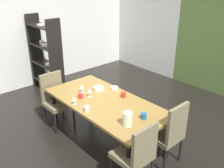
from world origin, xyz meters
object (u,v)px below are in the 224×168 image
chair_right_far (169,132)px  serving_bowl_south (114,88)px  chair_left_near (55,98)px  cup_north (87,109)px  dining_table (105,105)px  pitcher_west (128,119)px  wine_glass_near_shelf (74,99)px  cup_corner (81,96)px  wine_glass_center (89,91)px  serving_bowl_left (99,88)px  cup_rear (144,116)px  chair_right_near (137,153)px  cup_east (123,95)px  wine_glass_front (82,87)px  display_shelf (46,56)px

chair_right_far → serving_bowl_south: (-1.24, 0.08, 0.23)m
chair_left_near → cup_north: chair_left_near is taller
dining_table → chair_left_near: 1.07m
pitcher_west → wine_glass_near_shelf: bearing=-168.0°
cup_corner → serving_bowl_south: bearing=79.2°
wine_glass_center → wine_glass_near_shelf: (0.05, -0.33, -0.02)m
serving_bowl_left → cup_rear: 1.15m
chair_right_near → chair_right_far: bearing=-0.4°
serving_bowl_south → wine_glass_center: bearing=-95.8°
wine_glass_center → cup_rear: wine_glass_center is taller
wine_glass_center → wine_glass_near_shelf: wine_glass_center is taller
dining_table → chair_right_near: (1.00, -0.33, -0.15)m
chair_right_far → serving_bowl_left: 1.43m
cup_east → wine_glass_front: bearing=-145.3°
serving_bowl_left → pitcher_west: bearing=-20.2°
display_shelf → cup_north: size_ratio=19.93×
wine_glass_center → chair_left_near: bearing=-162.0°
chair_right_far → cup_rear: 0.44m
display_shelf → wine_glass_front: 1.98m
dining_table → wine_glass_front: size_ratio=13.76×
wine_glass_center → cup_north: 0.48m
chair_right_near → cup_east: (-0.92, 0.64, 0.27)m
cup_rear → wine_glass_front: bearing=-172.6°
cup_north → cup_east: (0.01, 0.72, -0.00)m
serving_bowl_south → display_shelf: bearing=-176.6°
chair_right_near → display_shelf: 3.52m
cup_corner → cup_east: size_ratio=0.95×
chair_right_far → wine_glass_front: size_ratio=6.66×
dining_table → serving_bowl_left: serving_bowl_left is taller
dining_table → wine_glass_near_shelf: 0.51m
chair_right_near → wine_glass_front: 1.56m
dining_table → pitcher_west: 0.77m
chair_left_near → wine_glass_near_shelf: 0.84m
chair_left_near → pitcher_west: 1.76m
chair_left_near → chair_right_far: (2.02, 0.66, 0.01)m
chair_left_near → wine_glass_front: 0.65m
serving_bowl_south → pitcher_west: bearing=-33.5°
chair_left_near → wine_glass_center: (0.72, 0.24, 0.32)m
wine_glass_front → serving_bowl_left: size_ratio=0.84×
wine_glass_near_shelf → cup_north: (0.31, 0.01, -0.05)m
display_shelf → chair_right_far: bearing=0.8°
cup_east → dining_table: bearing=-105.6°
wine_glass_front → serving_bowl_left: (0.10, 0.28, -0.08)m
wine_glass_front → display_shelf: bearing=169.3°
chair_left_near → cup_rear: size_ratio=12.02×
pitcher_west → serving_bowl_south: bearing=146.5°
cup_north → pitcher_west: (0.64, 0.19, 0.05)m
display_shelf → serving_bowl_south: size_ratio=13.09×
cup_corner → cup_north: 0.47m
dining_table → chair_right_far: size_ratio=2.07×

